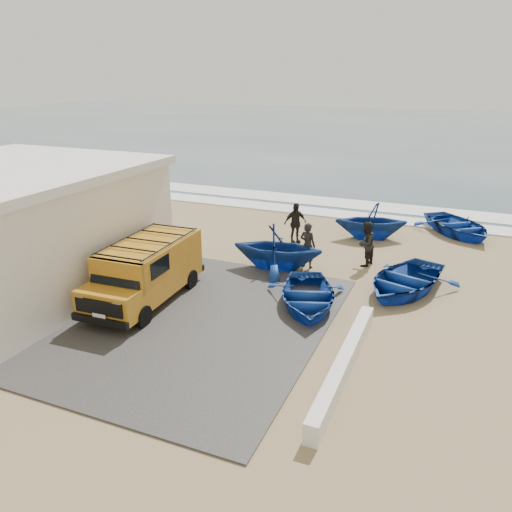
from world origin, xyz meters
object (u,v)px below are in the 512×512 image
(fisherman_middle, at_px, (366,244))
(boat_near_right, at_px, (404,280))
(boat_mid_left, at_px, (277,247))
(fisherman_front, at_px, (308,245))
(boat_far_left, at_px, (371,221))
(fisherman_back, at_px, (295,223))
(van, at_px, (146,269))
(parapet, at_px, (344,364))
(boat_far_right, at_px, (458,226))
(boat_near_left, at_px, (307,296))
(building, at_px, (6,228))

(fisherman_middle, bearing_deg, boat_near_right, 56.47)
(boat_mid_left, distance_m, fisherman_front, 1.22)
(boat_far_left, xyz_separation_m, fisherman_back, (-3.06, -1.94, 0.06))
(fisherman_front, distance_m, fisherman_back, 3.09)
(van, distance_m, fisherman_middle, 8.70)
(boat_near_right, relative_size, fisherman_front, 2.29)
(parapet, xyz_separation_m, boat_far_left, (-1.52, 11.47, 0.59))
(boat_near_right, bearing_deg, parapet, -79.19)
(boat_far_right, bearing_deg, boat_near_left, -148.77)
(building, xyz_separation_m, parapet, (12.50, -1.00, -1.89))
(boat_far_left, distance_m, boat_far_right, 4.39)
(boat_near_left, height_order, fisherman_front, fisherman_front)
(parapet, distance_m, boat_far_right, 13.92)
(building, distance_m, boat_far_right, 19.54)
(parapet, xyz_separation_m, boat_near_right, (0.74, 5.89, 0.16))
(fisherman_front, height_order, fisherman_back, fisherman_back)
(boat_far_right, xyz_separation_m, fisherman_middle, (-3.28, -5.84, 0.48))
(building, bearing_deg, boat_near_right, 20.28)
(van, bearing_deg, parapet, -15.82)
(boat_far_left, height_order, fisherman_front, fisherman_front)
(fisherman_front, bearing_deg, boat_far_left, -96.90)
(boat_near_right, distance_m, boat_mid_left, 4.92)
(boat_near_right, relative_size, fisherman_back, 2.28)
(fisherman_front, distance_m, fisherman_middle, 2.35)
(boat_far_left, bearing_deg, boat_near_left, -21.60)
(parapet, height_order, van, van)
(building, height_order, van, building)
(parapet, distance_m, fisherman_front, 7.51)
(boat_near_right, bearing_deg, fisherman_front, -175.15)
(boat_far_left, bearing_deg, fisherman_back, -75.40)
(parapet, xyz_separation_m, fisherman_front, (-3.14, 6.80, 0.65))
(fisherman_middle, bearing_deg, fisherman_front, -47.56)
(boat_near_right, distance_m, boat_far_right, 7.99)
(van, distance_m, fisherman_front, 6.49)
(parapet, distance_m, boat_mid_left, 7.42)
(boat_near_right, height_order, fisherman_front, fisherman_front)
(van, xyz_separation_m, fisherman_middle, (6.14, 6.16, -0.22))
(boat_far_left, distance_m, fisherman_middle, 3.60)
(boat_far_left, relative_size, fisherman_back, 1.77)
(boat_near_left, distance_m, boat_near_right, 3.78)
(parapet, xyz_separation_m, boat_mid_left, (-4.15, 6.11, 0.64))
(boat_far_right, relative_size, fisherman_back, 2.28)
(building, xyz_separation_m, fisherman_back, (7.92, 8.53, -1.24))
(boat_far_left, distance_m, fisherman_front, 4.95)
(boat_far_left, bearing_deg, boat_near_right, 4.28)
(van, xyz_separation_m, fisherman_front, (4.06, 5.06, -0.21))
(fisherman_middle, bearing_deg, building, -44.43)
(boat_near_right, distance_m, boat_far_left, 6.04)
(parapet, bearing_deg, van, 166.45)
(boat_near_right, xyz_separation_m, fisherman_back, (-5.32, 3.64, 0.49))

